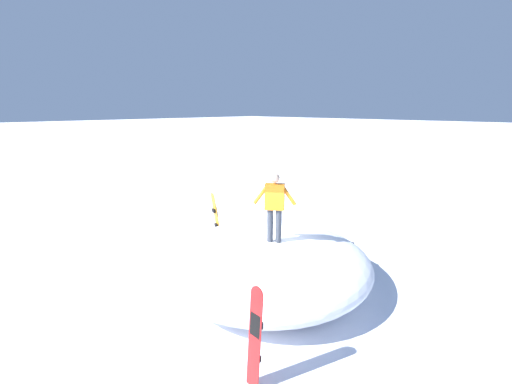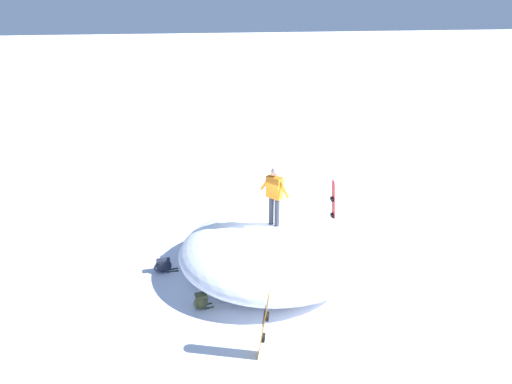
# 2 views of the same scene
# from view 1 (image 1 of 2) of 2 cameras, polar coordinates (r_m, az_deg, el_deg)

# --- Properties ---
(ground) EXTENTS (240.00, 240.00, 0.00)m
(ground) POSITION_cam_1_polar(r_m,az_deg,el_deg) (8.79, 0.53, -16.02)
(ground) COLOR white
(snow_mound) EXTENTS (7.00, 7.06, 1.27)m
(snow_mound) POSITION_cam_1_polar(r_m,az_deg,el_deg) (8.77, 1.93, -11.44)
(snow_mound) COLOR white
(snow_mound) RESTS_ON ground
(snowboarder_standing) EXTENTS (0.87, 0.65, 1.66)m
(snowboarder_standing) POSITION_cam_1_polar(r_m,az_deg,el_deg) (7.98, 3.11, -1.88)
(snowboarder_standing) COLOR #333842
(snowboarder_standing) RESTS_ON snow_mound
(snowboard_primary_upright) EXTENTS (0.27, 0.18, 1.75)m
(snowboard_primary_upright) POSITION_cam_1_polar(r_m,az_deg,el_deg) (5.82, -0.12, -22.82)
(snowboard_primary_upright) COLOR red
(snowboard_primary_upright) RESTS_ON ground
(snowboard_secondary_upright) EXTENTS (0.34, 0.32, 1.63)m
(snowboard_secondary_upright) POSITION_cam_1_polar(r_m,az_deg,el_deg) (11.68, -6.72, -3.84)
(snowboard_secondary_upright) COLOR orange
(snowboard_secondary_upright) RESTS_ON ground
(backpack_near) EXTENTS (0.25, 0.67, 0.39)m
(backpack_near) POSITION_cam_1_polar(r_m,az_deg,el_deg) (10.90, 15.08, -9.15)
(backpack_near) COLOR #1E2333
(backpack_near) RESTS_ON ground
(backpack_far) EXTENTS (0.33, 0.51, 0.40)m
(backpack_far) POSITION_cam_1_polar(r_m,az_deg,el_deg) (11.27, 4.33, -7.90)
(backpack_far) COLOR #383D23
(backpack_far) RESTS_ON ground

